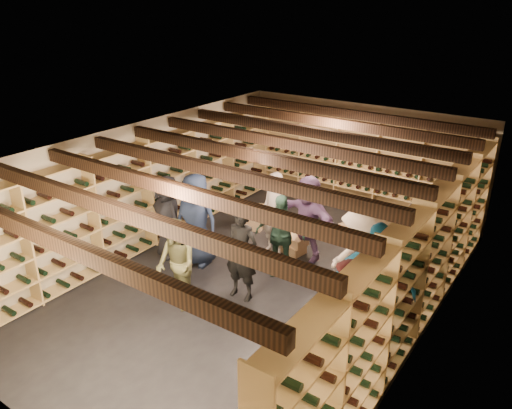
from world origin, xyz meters
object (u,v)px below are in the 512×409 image
object	(u,v)px
person_8	(347,316)
person_10	(280,235)
crate_stack_left	(251,216)
person_4	(373,287)
crate_stack_right	(293,244)
crate_loose	(352,230)
person_6	(196,220)
person_11	(307,217)
person_3	(363,264)
person_7	(274,215)
person_0	(168,216)
person_2	(176,265)
person_12	(415,247)
person_1	(241,254)

from	to	relation	value
person_8	person_10	size ratio (longest dim) A/B	1.04
crate_stack_left	person_4	distance (m)	4.24
crate_stack_right	person_8	bearing A→B (deg)	-46.66
crate_stack_right	crate_loose	world-z (taller)	crate_stack_right
person_4	person_6	world-z (taller)	person_4
crate_loose	person_10	xyz separation A→B (m)	(-0.39, -2.17, 0.66)
crate_loose	person_11	distance (m)	1.57
crate_stack_left	person_3	xyz separation A→B (m)	(3.18, -1.68, 0.69)
crate_loose	person_10	size ratio (longest dim) A/B	0.34
person_4	person_7	world-z (taller)	person_4
person_4	person_8	distance (m)	0.58
person_0	person_2	size ratio (longest dim) A/B	1.07
person_8	crate_stack_left	bearing A→B (deg)	160.44
person_8	person_12	world-z (taller)	person_12
person_6	person_10	xyz separation A→B (m)	(1.43, 0.52, -0.11)
crate_loose	person_11	size ratio (longest dim) A/B	0.31
person_2	person_4	bearing A→B (deg)	36.45
person_10	person_0	bearing A→B (deg)	176.13
person_4	person_8	size ratio (longest dim) A/B	1.24
person_4	person_6	distance (m)	3.54
person_4	person_12	world-z (taller)	person_4
person_11	person_8	bearing A→B (deg)	-37.51
crate_stack_right	person_12	world-z (taller)	person_12
crate_stack_right	person_12	distance (m)	2.37
person_2	person_4	world-z (taller)	person_4
person_7	person_10	size ratio (longest dim) A/B	1.09
crate_stack_left	person_11	xyz separation A→B (m)	(1.56, -0.43, 0.54)
person_2	person_12	world-z (taller)	person_12
crate_stack_left	person_0	distance (m)	1.99
person_10	person_12	world-z (taller)	person_12
person_0	person_12	size ratio (longest dim) A/B	0.99
crate_loose	person_3	size ratio (longest dim) A/B	0.27
person_1	person_3	size ratio (longest dim) A/B	0.83
person_10	person_11	distance (m)	0.81
person_10	person_11	size ratio (longest dim) A/B	0.93
person_7	person_8	bearing A→B (deg)	-26.41
person_2	crate_loose	bearing A→B (deg)	94.47
crate_loose	person_2	size ratio (longest dim) A/B	0.34
person_7	crate_loose	bearing A→B (deg)	75.80
crate_stack_right	crate_stack_left	bearing A→B (deg)	161.40
person_0	person_8	bearing A→B (deg)	7.64
person_0	crate_stack_left	bearing A→B (deg)	93.05
person_0	person_4	size ratio (longest dim) A/B	0.82
crate_stack_left	person_1	bearing A→B (deg)	-57.99
crate_stack_right	person_10	world-z (taller)	person_10
person_12	person_4	bearing A→B (deg)	-73.59
person_11	person_12	world-z (taller)	person_11
person_3	person_10	size ratio (longest dim) A/B	1.26
person_10	person_7	bearing A→B (deg)	111.50
person_0	person_11	xyz separation A→B (m)	(2.14, 1.41, 0.01)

